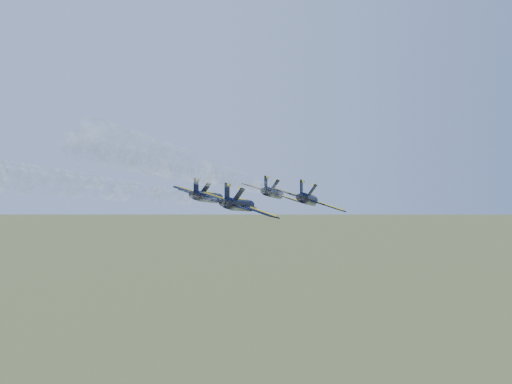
{
  "coord_description": "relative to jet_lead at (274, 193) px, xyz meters",
  "views": [
    {
      "loc": [
        -18.52,
        -106.17,
        109.84
      ],
      "look_at": [
        -1.94,
        4.72,
        101.92
      ],
      "focal_mm": 40.0,
      "sensor_mm": 36.0,
      "label": 1
    }
  ],
  "objects": [
    {
      "name": "jet_left",
      "position": [
        -14.76,
        -8.44,
        0.0
      ],
      "size": [
        13.48,
        19.04,
        5.6
      ],
      "rotation": [
        0.0,
        0.31,
        -0.39
      ],
      "color": "black"
    },
    {
      "name": "smoke_trail_left",
      "position": [
        -36.29,
        -61.04,
        0.04
      ],
      "size": [
        30.28,
        69.94,
        2.96
      ],
      "rotation": [
        0.0,
        0.31,
        -0.39
      ],
      "color": "white"
    },
    {
      "name": "smoke_trail_right",
      "position": [
        -17.98,
        -69.78,
        0.04
      ],
      "size": [
        30.28,
        69.94,
        2.96
      ],
      "rotation": [
        0.0,
        0.31,
        -0.39
      ],
      "color": "white"
    },
    {
      "name": "jet_lead",
      "position": [
        0.0,
        0.0,
        0.0
      ],
      "size": [
        13.48,
        19.04,
        5.6
      ],
      "rotation": [
        0.0,
        0.31,
        -0.39
      ],
      "color": "black"
    },
    {
      "name": "jet_slot",
      "position": [
        -10.57,
        -25.52,
        0.0
      ],
      "size": [
        13.48,
        19.04,
        5.6
      ],
      "rotation": [
        0.0,
        0.31,
        -0.39
      ],
      "color": "black"
    },
    {
      "name": "smoke_trail_lead",
      "position": [
        -21.54,
        -52.6,
        0.04
      ],
      "size": [
        30.28,
        69.94,
        2.96
      ],
      "rotation": [
        0.0,
        0.31,
        -0.39
      ],
      "color": "white"
    },
    {
      "name": "smoke_trail_slot",
      "position": [
        -32.1,
        -78.12,
        0.04
      ],
      "size": [
        30.28,
        69.94,
        2.96
      ],
      "rotation": [
        0.0,
        0.31,
        -0.39
      ],
      "color": "white"
    },
    {
      "name": "jet_right",
      "position": [
        3.55,
        -17.18,
        0.0
      ],
      "size": [
        13.48,
        19.04,
        5.6
      ],
      "rotation": [
        0.0,
        0.31,
        -0.39
      ],
      "color": "black"
    }
  ]
}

